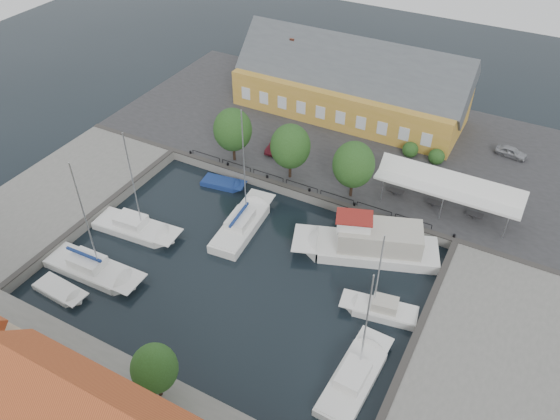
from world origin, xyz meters
name	(u,v)px	position (x,y,z in m)	size (l,w,h in m)	color
ground	(249,259)	(0.00, 0.00, 0.00)	(140.00, 140.00, 0.00)	black
north_quay	(347,138)	(0.00, 23.00, 0.50)	(56.00, 26.00, 1.00)	#2D2D30
west_quay	(57,197)	(-22.00, -2.00, 0.50)	(12.00, 24.00, 1.00)	slate
east_quay	(490,369)	(22.00, -2.00, 0.50)	(12.00, 24.00, 1.00)	slate
quay_edge_fittings	(274,221)	(0.02, 4.75, 1.06)	(56.00, 24.72, 0.40)	#383533
warehouse	(346,85)	(-2.60, 28.36, 4.43)	(28.56, 14.00, 9.55)	gold
tent_canopy	(449,187)	(14.00, 14.50, 3.68)	(14.00, 4.00, 2.83)	white
quay_trees	(290,146)	(-2.00, 12.00, 4.88)	(18.20, 4.20, 6.30)	black
car_silver	(511,152)	(18.13, 27.29, 1.60)	(1.41, 3.49, 1.19)	#A0A2A7
car_red	(277,145)	(-5.76, 16.12, 1.64)	(1.35, 3.86, 1.27)	maroon
center_sailboat	(242,225)	(-2.79, 3.39, 0.36)	(3.69, 9.88, 13.17)	white
trawler	(371,245)	(9.56, 5.99, 1.02)	(13.92, 8.33, 5.00)	white
east_boat_b	(381,311)	(12.88, -0.39, 0.26)	(6.66, 3.16, 9.08)	white
east_boat_c	(354,379)	(13.39, -7.45, 0.26)	(3.09, 8.81, 11.05)	white
west_boat_c	(136,229)	(-11.77, -1.89, 0.26)	(9.13, 3.57, 11.96)	white
west_boat_d	(93,270)	(-11.48, -8.08, 0.27)	(9.82, 3.22, 12.78)	white
launch_sw	(60,292)	(-12.25, -11.28, 0.09)	(5.24, 2.21, 0.98)	white
launch_nw	(223,184)	(-8.35, 8.48, 0.09)	(5.03, 2.57, 0.88)	navy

